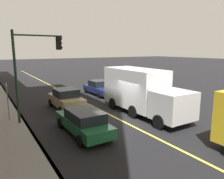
% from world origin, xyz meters
% --- Properties ---
extents(ground, '(200.00, 200.00, 0.00)m').
position_xyz_m(ground, '(0.00, 0.00, 0.00)').
color(ground, black).
extents(sidewalk_slab, '(80.00, 2.71, 0.15)m').
position_xyz_m(sidewalk_slab, '(0.00, 7.00, 0.07)').
color(sidewalk_slab, gray).
rests_on(sidewalk_slab, ground).
extents(curb_edge, '(80.00, 0.16, 0.15)m').
position_xyz_m(curb_edge, '(0.00, 5.72, 0.07)').
color(curb_edge, slate).
rests_on(curb_edge, ground).
extents(lane_stripe_center, '(80.00, 0.16, 0.01)m').
position_xyz_m(lane_stripe_center, '(0.00, 0.00, 0.01)').
color(lane_stripe_center, '#D8CC4C').
rests_on(lane_stripe_center, ground).
extents(car_green, '(4.73, 1.90, 1.43)m').
position_xyz_m(car_green, '(-1.40, 3.13, 0.75)').
color(car_green, '#1E6038').
rests_on(car_green, ground).
extents(car_tan, '(4.14, 2.02, 1.65)m').
position_xyz_m(car_tan, '(4.28, 2.13, 0.82)').
color(car_tan, tan).
rests_on(car_tan, ground).
extents(car_navy, '(4.62, 2.06, 1.50)m').
position_xyz_m(car_navy, '(7.73, -2.87, 0.74)').
color(car_navy, navy).
rests_on(car_navy, ground).
extents(truck_white, '(7.69, 2.56, 3.34)m').
position_xyz_m(truck_white, '(-0.04, -2.21, 1.75)').
color(truck_white, silver).
rests_on(truck_white, ground).
extents(traffic_light_mast, '(0.28, 3.16, 5.97)m').
position_xyz_m(traffic_light_mast, '(2.15, 4.92, 4.03)').
color(traffic_light_mast, '#1E3823').
rests_on(traffic_light_mast, ground).
extents(street_sign_post, '(0.60, 0.08, 2.73)m').
position_xyz_m(street_sign_post, '(3.04, 6.55, 1.61)').
color(street_sign_post, slate).
rests_on(street_sign_post, ground).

